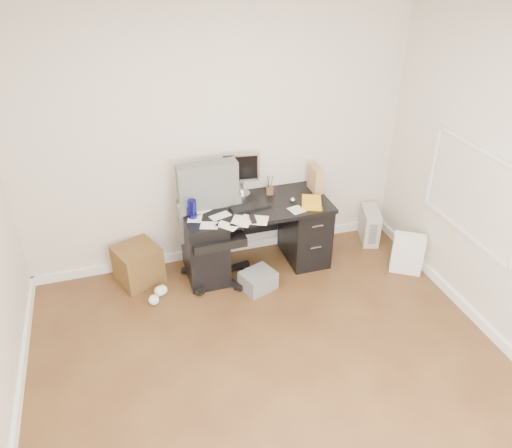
{
  "coord_description": "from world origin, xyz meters",
  "views": [
    {
      "loc": [
        -1.0,
        -2.56,
        3.2
      ],
      "look_at": [
        0.16,
        1.2,
        0.81
      ],
      "focal_mm": 35.0,
      "sensor_mm": 36.0,
      "label": 1
    }
  ],
  "objects_px": {
    "desk": "(256,234)",
    "pc_tower": "(370,225)",
    "wicker_basket": "(138,264)",
    "keyboard": "(250,207)",
    "lcd_monitor": "(242,174)",
    "office_chair": "(214,228)"
  },
  "relations": [
    {
      "from": "desk",
      "to": "pc_tower",
      "type": "height_order",
      "value": "desk"
    },
    {
      "from": "desk",
      "to": "wicker_basket",
      "type": "bearing_deg",
      "value": 175.52
    },
    {
      "from": "keyboard",
      "to": "wicker_basket",
      "type": "xyz_separation_m",
      "value": [
        -1.16,
        0.14,
        -0.56
      ]
    },
    {
      "from": "lcd_monitor",
      "to": "pc_tower",
      "type": "bearing_deg",
      "value": 2.23
    },
    {
      "from": "wicker_basket",
      "to": "lcd_monitor",
      "type": "bearing_deg",
      "value": 8.04
    },
    {
      "from": "desk",
      "to": "pc_tower",
      "type": "xyz_separation_m",
      "value": [
        1.4,
        0.1,
        -0.2
      ]
    },
    {
      "from": "desk",
      "to": "keyboard",
      "type": "height_order",
      "value": "keyboard"
    },
    {
      "from": "desk",
      "to": "pc_tower",
      "type": "bearing_deg",
      "value": 4.02
    },
    {
      "from": "office_chair",
      "to": "pc_tower",
      "type": "distance_m",
      "value": 1.92
    },
    {
      "from": "keyboard",
      "to": "office_chair",
      "type": "distance_m",
      "value": 0.42
    },
    {
      "from": "lcd_monitor",
      "to": "desk",
      "type": "bearing_deg",
      "value": -65.42
    },
    {
      "from": "keyboard",
      "to": "office_chair",
      "type": "xyz_separation_m",
      "value": [
        -0.38,
        -0.04,
        -0.15
      ]
    },
    {
      "from": "pc_tower",
      "to": "lcd_monitor",
      "type": "bearing_deg",
      "value": -168.53
    },
    {
      "from": "desk",
      "to": "office_chair",
      "type": "relative_size",
      "value": 1.24
    },
    {
      "from": "keyboard",
      "to": "wicker_basket",
      "type": "height_order",
      "value": "keyboard"
    },
    {
      "from": "pc_tower",
      "to": "keyboard",
      "type": "bearing_deg",
      "value": -156.86
    },
    {
      "from": "desk",
      "to": "lcd_monitor",
      "type": "relative_size",
      "value": 3.22
    },
    {
      "from": "office_chair",
      "to": "wicker_basket",
      "type": "distance_m",
      "value": 0.89
    },
    {
      "from": "wicker_basket",
      "to": "desk",
      "type": "bearing_deg",
      "value": -4.48
    },
    {
      "from": "desk",
      "to": "lcd_monitor",
      "type": "bearing_deg",
      "value": 106.12
    },
    {
      "from": "keyboard",
      "to": "pc_tower",
      "type": "bearing_deg",
      "value": -0.82
    },
    {
      "from": "desk",
      "to": "keyboard",
      "type": "xyz_separation_m",
      "value": [
        -0.07,
        -0.04,
        0.36
      ]
    }
  ]
}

